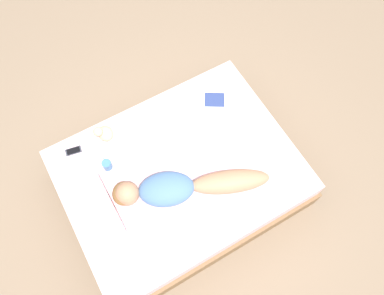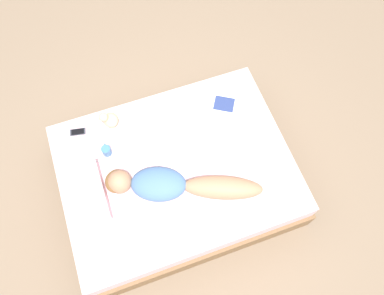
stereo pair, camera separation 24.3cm
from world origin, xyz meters
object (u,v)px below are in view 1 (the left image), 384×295
open_magazine (215,110)px  coffee_mug (107,165)px  person (181,187)px  cell_phone (73,151)px

open_magazine → coffee_mug: coffee_mug is taller
person → coffee_mug: (0.51, 0.45, -0.04)m
person → cell_phone: (0.80, 0.66, -0.08)m
person → cell_phone: 1.04m
open_magazine → coffee_mug: (-0.02, 1.10, 0.05)m
person → cell_phone: bearing=61.7°
open_magazine → coffee_mug: size_ratio=4.74×
person → cell_phone: person is taller
person → coffee_mug: bearing=63.9°
coffee_mug → cell_phone: bearing=35.1°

